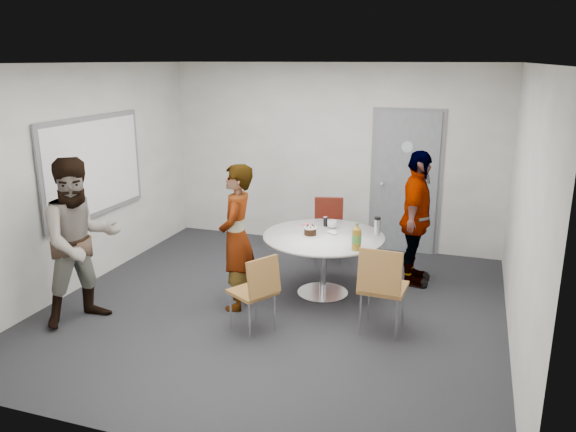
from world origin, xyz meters
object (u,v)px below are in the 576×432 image
(chair_far, at_px, (329,223))
(person_main, at_px, (237,237))
(chair_near_right, at_px, (382,282))
(person_left, at_px, (81,242))
(chair_near_left, at_px, (257,287))
(whiteboard, at_px, (94,167))
(door, at_px, (406,183))
(table, at_px, (325,244))
(person_right, at_px, (416,219))

(chair_far, bearing_deg, person_main, 58.55)
(chair_near_right, bearing_deg, person_left, -164.89)
(chair_near_left, bearing_deg, whiteboard, 102.22)
(chair_near_right, height_order, chair_far, chair_near_right)
(door, relative_size, person_main, 1.28)
(table, distance_m, chair_far, 1.26)
(door, distance_m, table, 2.08)
(person_main, bearing_deg, person_left, -69.24)
(chair_near_left, bearing_deg, person_left, 129.88)
(whiteboard, xyz_separation_m, person_left, (0.63, -1.14, -0.56))
(chair_near_right, height_order, person_main, person_main)
(chair_near_left, height_order, chair_near_right, chair_near_right)
(door, height_order, table, door)
(person_right, bearing_deg, chair_near_left, 144.77)
(chair_near_left, height_order, chair_far, chair_far)
(door, xyz_separation_m, table, (-0.67, -1.94, -0.38))
(door, bearing_deg, chair_near_right, -87.13)
(whiteboard, bearing_deg, chair_near_right, -7.31)
(whiteboard, relative_size, chair_far, 2.16)
(door, xyz_separation_m, whiteboard, (-3.56, -2.28, 0.42))
(table, xyz_separation_m, person_main, (-0.86, -0.63, 0.18))
(whiteboard, bearing_deg, person_main, -7.90)
(chair_near_left, relative_size, chair_far, 0.96)
(chair_far, bearing_deg, person_right, 143.50)
(whiteboard, distance_m, person_main, 2.15)
(whiteboard, xyz_separation_m, person_right, (3.86, 1.05, -0.60))
(person_right, bearing_deg, person_left, 124.68)
(chair_near_right, bearing_deg, person_main, 176.35)
(door, distance_m, chair_far, 1.28)
(chair_far, bearing_deg, person_left, 39.69)
(person_right, bearing_deg, door, 14.02)
(person_left, height_order, person_right, person_left)
(door, height_order, chair_far, door)
(door, height_order, person_left, door)
(door, distance_m, person_left, 4.50)
(whiteboard, relative_size, chair_near_left, 2.25)
(person_main, bearing_deg, person_right, 115.69)
(person_main, distance_m, person_right, 2.26)
(table, xyz_separation_m, chair_near_left, (-0.40, -1.18, -0.13))
(door, bearing_deg, chair_near_left, -108.83)
(table, bearing_deg, person_left, -146.80)
(door, bearing_deg, person_right, -76.48)
(door, distance_m, chair_near_right, 2.80)
(chair_far, height_order, person_left, person_left)
(table, bearing_deg, chair_far, 102.89)
(person_left, bearing_deg, table, -25.35)
(table, height_order, chair_near_right, table)
(chair_far, relative_size, person_right, 0.52)
(chair_near_left, bearing_deg, chair_near_right, -42.56)
(person_left, bearing_deg, person_right, -24.38)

